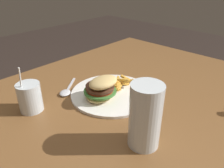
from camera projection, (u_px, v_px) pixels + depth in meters
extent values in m
cube|color=brown|center=(144.00, 123.00, 0.72)|extent=(1.42, 1.27, 0.03)
cylinder|color=brown|center=(129.00, 90.00, 1.64)|extent=(0.09, 0.09, 0.69)
cylinder|color=white|center=(112.00, 93.00, 0.85)|extent=(0.32, 0.32, 0.01)
ellipsoid|color=#DBB770|center=(100.00, 95.00, 0.80)|extent=(0.13, 0.11, 0.03)
cylinder|color=#428438|center=(100.00, 91.00, 0.80)|extent=(0.14, 0.14, 0.01)
cylinder|color=red|center=(100.00, 89.00, 0.79)|extent=(0.11, 0.11, 0.01)
cylinder|color=#4C2D1E|center=(100.00, 87.00, 0.79)|extent=(0.12, 0.12, 0.01)
ellipsoid|color=#DBB770|center=(103.00, 82.00, 0.77)|extent=(0.13, 0.12, 0.05)
cube|color=gold|center=(116.00, 84.00, 0.89)|extent=(0.04, 0.08, 0.03)
cube|color=gold|center=(118.00, 87.00, 0.86)|extent=(0.07, 0.03, 0.03)
cube|color=gold|center=(118.00, 84.00, 0.87)|extent=(0.06, 0.05, 0.03)
cube|color=gold|center=(113.00, 80.00, 0.92)|extent=(0.02, 0.06, 0.03)
cube|color=gold|center=(119.00, 86.00, 0.87)|extent=(0.06, 0.03, 0.02)
cube|color=gold|center=(112.00, 82.00, 0.89)|extent=(0.03, 0.07, 0.03)
cube|color=gold|center=(117.00, 81.00, 0.88)|extent=(0.06, 0.04, 0.02)
cube|color=gold|center=(126.00, 79.00, 0.92)|extent=(0.02, 0.06, 0.02)
cube|color=gold|center=(121.00, 85.00, 0.87)|extent=(0.08, 0.04, 0.02)
cube|color=gold|center=(122.00, 80.00, 0.87)|extent=(0.03, 0.06, 0.02)
cube|color=gold|center=(126.00, 82.00, 0.87)|extent=(0.04, 0.07, 0.03)
cube|color=gold|center=(122.00, 83.00, 0.88)|extent=(0.06, 0.03, 0.03)
cube|color=gold|center=(116.00, 82.00, 0.90)|extent=(0.06, 0.04, 0.01)
cube|color=gold|center=(120.00, 80.00, 0.89)|extent=(0.09, 0.03, 0.02)
cube|color=gold|center=(116.00, 82.00, 0.87)|extent=(0.07, 0.02, 0.02)
cylinder|color=silver|center=(145.00, 116.00, 0.57)|extent=(0.09, 0.09, 0.19)
cylinder|color=#C67F23|center=(145.00, 122.00, 0.58)|extent=(0.08, 0.08, 0.15)
cylinder|color=silver|center=(30.00, 97.00, 0.74)|extent=(0.08, 0.08, 0.10)
cylinder|color=orange|center=(30.00, 99.00, 0.74)|extent=(0.07, 0.07, 0.08)
cylinder|color=white|center=(22.00, 91.00, 0.71)|extent=(0.01, 0.03, 0.17)
ellipsoid|color=silver|center=(65.00, 93.00, 0.85)|extent=(0.07, 0.06, 0.01)
cube|color=silver|center=(71.00, 84.00, 0.92)|extent=(0.10, 0.08, 0.00)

